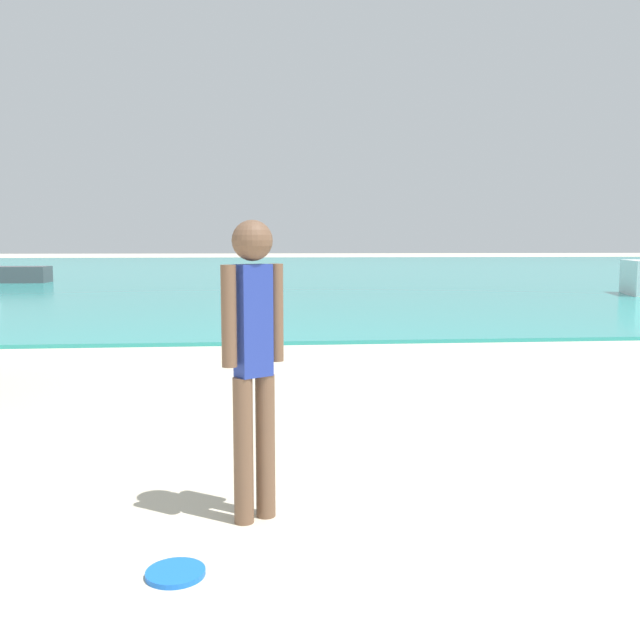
% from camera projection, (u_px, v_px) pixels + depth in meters
% --- Properties ---
extents(water, '(160.00, 60.00, 0.06)m').
position_uv_depth(water, '(273.00, 269.00, 39.92)').
color(water, teal).
rests_on(water, ground).
extents(person_standing, '(0.33, 0.24, 1.64)m').
position_uv_depth(person_standing, '(253.00, 353.00, 3.67)').
color(person_standing, brown).
rests_on(person_standing, ground).
extents(frisbee, '(0.27, 0.27, 0.03)m').
position_uv_depth(frisbee, '(175.00, 573.00, 3.13)').
color(frisbee, blue).
rests_on(frisbee, ground).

